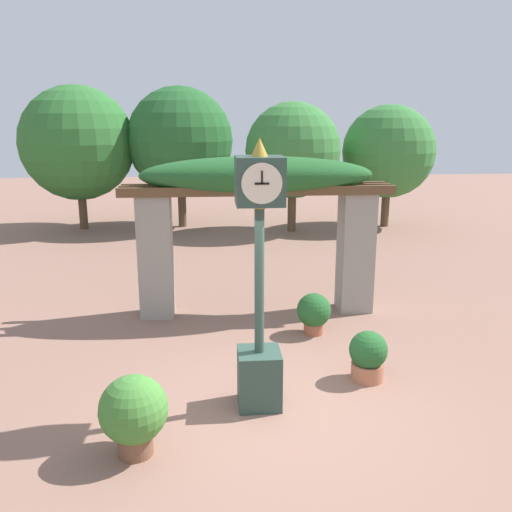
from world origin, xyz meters
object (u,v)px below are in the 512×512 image
at_px(potted_plant_near_left, 314,312).
at_px(potted_plant_far_left, 368,355).
at_px(potted_plant_near_right, 134,412).
at_px(pedestal_clock, 259,288).

bearing_deg(potted_plant_near_left, potted_plant_far_left, -75.64).
distance_m(potted_plant_near_left, potted_plant_near_right, 4.28).
bearing_deg(potted_plant_near_right, potted_plant_near_left, 51.28).
height_order(pedestal_clock, potted_plant_near_left, pedestal_clock).
xyz_separation_m(potted_plant_near_left, potted_plant_near_right, (-2.68, -3.34, 0.12)).
bearing_deg(potted_plant_near_left, pedestal_clock, -116.58).
xyz_separation_m(pedestal_clock, potted_plant_far_left, (1.63, 0.57, -1.24)).
height_order(pedestal_clock, potted_plant_near_right, pedestal_clock).
height_order(potted_plant_near_left, potted_plant_far_left, potted_plant_near_left).
bearing_deg(pedestal_clock, potted_plant_near_right, -146.73).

